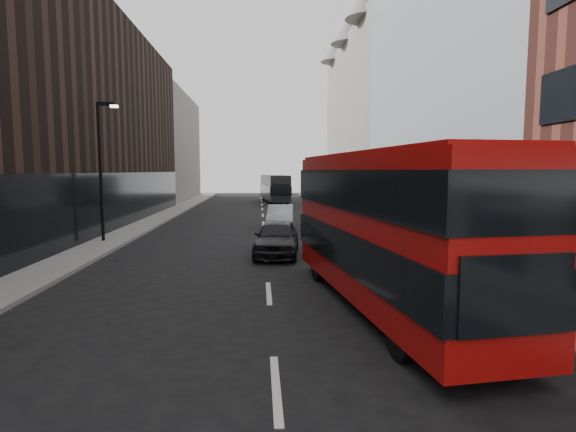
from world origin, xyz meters
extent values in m
cube|color=slate|center=(7.50, 25.00, 0.07)|extent=(3.00, 80.00, 0.15)
cube|color=slate|center=(-8.00, 25.00, 0.07)|extent=(2.00, 80.00, 0.15)
cube|color=#AAAFB5|center=(11.50, 21.00, 10.00)|extent=(5.00, 22.00, 20.00)
cube|color=silver|center=(9.15, 21.00, 1.90)|extent=(0.35, 21.00, 3.80)
cube|color=slate|center=(11.50, 44.00, 9.00)|extent=(5.00, 24.00, 18.00)
cone|color=slate|center=(9.50, 44.00, 19.50)|extent=(4.00, 4.00, 3.00)
cone|color=slate|center=(9.50, 52.00, 19.50)|extent=(4.00, 4.00, 3.00)
cube|color=black|center=(-11.50, 30.00, 7.00)|extent=(5.00, 24.00, 14.00)
cube|color=slate|center=(-11.50, 52.00, 6.50)|extent=(5.00, 20.00, 13.00)
cylinder|color=black|center=(-8.30, 18.00, 3.65)|extent=(0.16, 0.16, 7.00)
cube|color=black|center=(-7.90, 18.00, 7.05)|extent=(0.90, 0.15, 0.18)
cube|color=#FFF2CC|center=(-7.50, 18.00, 6.93)|extent=(0.35, 0.22, 0.12)
cube|color=#9D0B09|center=(3.12, 6.37, 2.24)|extent=(3.56, 10.50, 3.74)
cube|color=black|center=(3.12, 6.37, 1.64)|extent=(3.68, 10.56, 1.03)
cube|color=black|center=(3.12, 6.37, 3.23)|extent=(3.68, 10.56, 1.03)
cube|color=black|center=(3.74, 1.24, 1.78)|extent=(1.98, 0.32, 1.31)
cube|color=black|center=(2.50, 11.51, 1.78)|extent=(1.98, 0.32, 1.31)
cube|color=#9D0B09|center=(3.12, 6.37, 4.15)|extent=(3.42, 10.08, 0.12)
cylinder|color=black|center=(1.71, 9.52, 0.47)|extent=(0.39, 0.96, 0.94)
cylinder|color=black|center=(3.74, 9.76, 0.47)|extent=(0.39, 0.96, 0.94)
cylinder|color=black|center=(2.50, 2.98, 0.47)|extent=(0.39, 0.96, 0.94)
cylinder|color=black|center=(4.53, 3.23, 0.47)|extent=(0.39, 0.96, 0.94)
cube|color=black|center=(1.51, 46.96, 1.74)|extent=(3.23, 9.98, 2.76)
cube|color=black|center=(1.51, 46.96, 1.56)|extent=(3.35, 10.04, 0.98)
cube|color=black|center=(2.02, 42.06, 1.69)|extent=(1.89, 0.27, 1.25)
cube|color=black|center=(1.01, 51.87, 1.69)|extent=(1.89, 0.27, 1.25)
cube|color=black|center=(1.51, 46.96, 3.15)|extent=(3.10, 9.58, 0.12)
cylinder|color=black|center=(0.23, 49.98, 0.45)|extent=(0.36, 0.91, 0.89)
cylinder|color=black|center=(2.15, 50.18, 0.45)|extent=(0.36, 0.91, 0.89)
cylinder|color=black|center=(0.88, 43.74, 0.45)|extent=(0.36, 0.91, 0.89)
cylinder|color=black|center=(2.80, 43.94, 0.45)|extent=(0.36, 0.91, 0.89)
imported|color=black|center=(0.50, 14.20, 0.78)|extent=(2.35, 4.77, 1.56)
imported|color=#979B9F|center=(1.07, 23.12, 0.76)|extent=(1.98, 4.75, 1.53)
imported|color=black|center=(4.69, 32.10, 0.65)|extent=(2.26, 4.65, 1.30)
camera|label=1|loc=(-0.27, -5.39, 3.72)|focal=28.00mm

